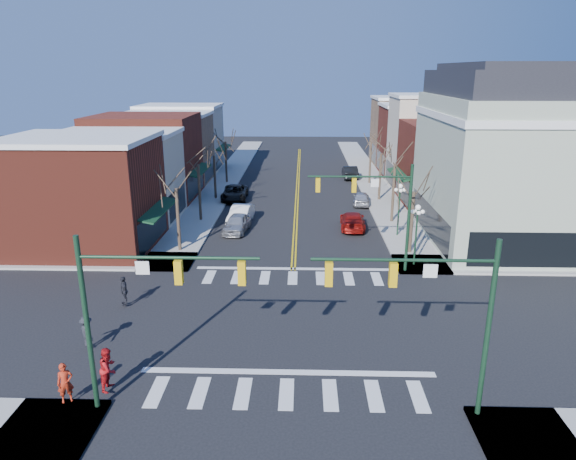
# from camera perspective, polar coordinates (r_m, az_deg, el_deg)

# --- Properties ---
(ground) EXTENTS (160.00, 160.00, 0.00)m
(ground) POSITION_cam_1_polar(r_m,az_deg,el_deg) (27.51, 0.25, -10.32)
(ground) COLOR black
(ground) RESTS_ON ground
(sidewalk_left) EXTENTS (3.50, 70.00, 0.15)m
(sidewalk_left) POSITION_cam_1_polar(r_m,az_deg,el_deg) (47.08, -9.83, 1.42)
(sidewalk_left) COLOR #9E9B93
(sidewalk_left) RESTS_ON ground
(sidewalk_right) EXTENTS (3.50, 70.00, 0.15)m
(sidewalk_right) POSITION_cam_1_polar(r_m,az_deg,el_deg) (46.85, 11.65, 1.24)
(sidewalk_right) COLOR #9E9B93
(sidewalk_right) RESTS_ON ground
(bldg_left_brick_a) EXTENTS (10.00, 8.50, 8.00)m
(bldg_left_brick_a) POSITION_cam_1_polar(r_m,az_deg,el_deg) (40.50, -21.83, 3.57)
(bldg_left_brick_a) COLOR maroon
(bldg_left_brick_a) RESTS_ON ground
(bldg_left_stucco_a) EXTENTS (10.00, 7.00, 7.50)m
(bldg_left_stucco_a) POSITION_cam_1_polar(r_m,az_deg,el_deg) (47.58, -18.21, 5.53)
(bldg_left_stucco_a) COLOR #C1B59F
(bldg_left_stucco_a) RESTS_ON ground
(bldg_left_brick_b) EXTENTS (10.00, 9.00, 8.50)m
(bldg_left_brick_b) POSITION_cam_1_polar(r_m,az_deg,el_deg) (54.97, -15.51, 7.78)
(bldg_left_brick_b) COLOR maroon
(bldg_left_brick_b) RESTS_ON ground
(bldg_left_tan) EXTENTS (10.00, 7.50, 7.80)m
(bldg_left_tan) POSITION_cam_1_polar(r_m,az_deg,el_deg) (62.86, -13.33, 8.75)
(bldg_left_tan) COLOR #9B7555
(bldg_left_tan) RESTS_ON ground
(bldg_left_stucco_b) EXTENTS (10.00, 8.00, 8.20)m
(bldg_left_stucco_b) POSITION_cam_1_polar(r_m,az_deg,el_deg) (70.28, -11.74, 9.88)
(bldg_left_stucco_b) COLOR #C1B59F
(bldg_left_stucco_b) RESTS_ON ground
(bldg_right_brick_a) EXTENTS (10.00, 8.50, 8.00)m
(bldg_right_brick_a) POSITION_cam_1_polar(r_m,az_deg,el_deg) (53.01, 18.13, 6.95)
(bldg_right_brick_a) COLOR maroon
(bldg_right_brick_a) RESTS_ON ground
(bldg_right_stucco) EXTENTS (10.00, 7.00, 10.00)m
(bldg_right_stucco) POSITION_cam_1_polar(r_m,az_deg,el_deg) (60.25, 16.21, 9.24)
(bldg_right_stucco) COLOR #C1B59F
(bldg_right_stucco) RESTS_ON ground
(bldg_right_brick_b) EXTENTS (10.00, 8.00, 8.50)m
(bldg_right_brick_b) POSITION_cam_1_polar(r_m,az_deg,el_deg) (67.58, 14.62, 9.53)
(bldg_right_brick_b) COLOR maroon
(bldg_right_brick_b) RESTS_ON ground
(bldg_right_tan) EXTENTS (10.00, 8.00, 9.00)m
(bldg_right_tan) POSITION_cam_1_polar(r_m,az_deg,el_deg) (75.31, 13.32, 10.56)
(bldg_right_tan) COLOR #9B7555
(bldg_right_tan) RESTS_ON ground
(victorian_corner) EXTENTS (12.25, 14.25, 13.30)m
(victorian_corner) POSITION_cam_1_polar(r_m,az_deg,el_deg) (42.43, 23.90, 7.58)
(victorian_corner) COLOR #A1AC95
(victorian_corner) RESTS_ON ground
(traffic_mast_near_left) EXTENTS (6.60, 0.28, 7.20)m
(traffic_mast_near_left) POSITION_cam_1_polar(r_m,az_deg,el_deg) (19.75, -16.74, -7.52)
(traffic_mast_near_left) COLOR #14331E
(traffic_mast_near_left) RESTS_ON ground
(traffic_mast_near_right) EXTENTS (6.60, 0.28, 7.20)m
(traffic_mast_near_right) POSITION_cam_1_polar(r_m,az_deg,el_deg) (19.42, 16.45, -7.94)
(traffic_mast_near_right) COLOR #14331E
(traffic_mast_near_right) RESTS_ON ground
(traffic_mast_far_right) EXTENTS (6.60, 0.28, 7.20)m
(traffic_mast_far_right) POSITION_cam_1_polar(r_m,az_deg,el_deg) (33.14, 10.24, 2.97)
(traffic_mast_far_right) COLOR #14331E
(traffic_mast_far_right) RESTS_ON ground
(lamppost_corner) EXTENTS (0.36, 0.36, 4.33)m
(lamppost_corner) POSITION_cam_1_polar(r_m,az_deg,el_deg) (35.12, 14.12, 0.58)
(lamppost_corner) COLOR #14331E
(lamppost_corner) RESTS_ON ground
(lamppost_midblock) EXTENTS (0.36, 0.36, 4.33)m
(lamppost_midblock) POSITION_cam_1_polar(r_m,az_deg,el_deg) (41.27, 12.27, 3.18)
(lamppost_midblock) COLOR #14331E
(lamppost_midblock) RESTS_ON ground
(tree_left_a) EXTENTS (0.24, 0.24, 4.76)m
(tree_left_a) POSITION_cam_1_polar(r_m,az_deg,el_deg) (37.94, -12.10, 1.04)
(tree_left_a) COLOR #382B21
(tree_left_a) RESTS_ON ground
(tree_left_b) EXTENTS (0.24, 0.24, 5.04)m
(tree_left_b) POSITION_cam_1_polar(r_m,az_deg,el_deg) (45.45, -9.80, 4.04)
(tree_left_b) COLOR #382B21
(tree_left_b) RESTS_ON ground
(tree_left_c) EXTENTS (0.24, 0.24, 4.55)m
(tree_left_c) POSITION_cam_1_polar(r_m,az_deg,el_deg) (53.19, -8.13, 5.77)
(tree_left_c) COLOR #382B21
(tree_left_c) RESTS_ON ground
(tree_left_d) EXTENTS (0.24, 0.24, 4.90)m
(tree_left_d) POSITION_cam_1_polar(r_m,az_deg,el_deg) (60.92, -6.89, 7.45)
(tree_left_d) COLOR #382B21
(tree_left_d) RESTS_ON ground
(tree_right_a) EXTENTS (0.24, 0.24, 4.62)m
(tree_right_a) POSITION_cam_1_polar(r_m,az_deg,el_deg) (37.69, 13.57, 0.72)
(tree_right_a) COLOR #382B21
(tree_right_a) RESTS_ON ground
(tree_right_b) EXTENTS (0.24, 0.24, 5.18)m
(tree_right_b) POSITION_cam_1_polar(r_m,az_deg,el_deg) (45.22, 11.61, 3.96)
(tree_right_b) COLOR #382B21
(tree_right_b) RESTS_ON ground
(tree_right_c) EXTENTS (0.24, 0.24, 4.83)m
(tree_right_c) POSITION_cam_1_polar(r_m,az_deg,el_deg) (52.97, 10.18, 5.78)
(tree_right_c) COLOR #382B21
(tree_right_c) RESTS_ON ground
(tree_right_d) EXTENTS (0.24, 0.24, 4.97)m
(tree_right_d) POSITION_cam_1_polar(r_m,az_deg,el_deg) (60.75, 9.12, 7.36)
(tree_right_d) COLOR #382B21
(tree_right_d) RESTS_ON ground
(car_left_near) EXTENTS (2.27, 4.50, 1.47)m
(car_left_near) POSITION_cam_1_polar(r_m,az_deg,el_deg) (42.38, -5.70, 0.74)
(car_left_near) COLOR #AEAFB3
(car_left_near) RESTS_ON ground
(car_left_mid) EXTENTS (2.06, 4.75, 1.52)m
(car_left_mid) POSITION_cam_1_polar(r_m,az_deg,el_deg) (44.88, -5.29, 1.73)
(car_left_mid) COLOR white
(car_left_mid) RESTS_ON ground
(car_left_far) EXTENTS (2.56, 5.35, 1.47)m
(car_left_far) POSITION_cam_1_polar(r_m,az_deg,el_deg) (53.10, -5.95, 4.13)
(car_left_far) COLOR black
(car_left_far) RESTS_ON ground
(car_right_near) EXTENTS (2.20, 4.96, 1.42)m
(car_right_near) POSITION_cam_1_polar(r_m,az_deg,el_deg) (43.41, 7.18, 1.05)
(car_right_near) COLOR maroon
(car_right_near) RESTS_ON ground
(car_right_mid) EXTENTS (2.01, 4.11, 1.35)m
(car_right_mid) POSITION_cam_1_polar(r_m,az_deg,el_deg) (51.36, 8.14, 3.53)
(car_right_mid) COLOR silver
(car_right_mid) RESTS_ON ground
(car_right_far) EXTENTS (1.74, 4.74, 1.55)m
(car_right_far) POSITION_cam_1_polar(r_m,az_deg,el_deg) (64.07, 6.90, 6.41)
(car_right_far) COLOR black
(car_right_far) RESTS_ON ground
(pedestrian_red_a) EXTENTS (0.73, 0.65, 1.67)m
(pedestrian_red_a) POSITION_cam_1_polar(r_m,az_deg,el_deg) (22.85, -23.51, -15.30)
(pedestrian_red_a) COLOR #A92612
(pedestrian_red_a) RESTS_ON sidewalk_left
(pedestrian_red_b) EXTENTS (0.78, 0.96, 1.87)m
(pedestrian_red_b) POSITION_cam_1_polar(r_m,az_deg,el_deg) (22.97, -19.32, -14.33)
(pedestrian_red_b) COLOR #AD1216
(pedestrian_red_b) RESTS_ON sidewalk_left
(pedestrian_dark_a) EXTENTS (0.79, 1.07, 1.68)m
(pedestrian_dark_a) POSITION_cam_1_polar(r_m,az_deg,el_deg) (30.30, -17.76, -6.42)
(pedestrian_dark_a) COLOR #202129
(pedestrian_dark_a) RESTS_ON sidewalk_left
(pedestrian_dark_b) EXTENTS (1.13, 1.14, 1.58)m
(pedestrian_dark_b) POSITION_cam_1_polar(r_m,az_deg,el_deg) (26.51, -21.46, -10.47)
(pedestrian_dark_b) COLOR black
(pedestrian_dark_b) RESTS_ON sidewalk_left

